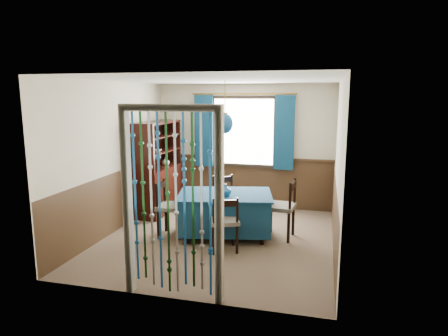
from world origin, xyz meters
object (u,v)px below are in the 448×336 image
(chair_right, at_px, (282,207))
(sideboard, at_px, (159,181))
(chair_far, at_px, (225,198))
(dining_table, at_px, (225,211))
(bowl_shelf, at_px, (156,151))
(pendant_lamp, at_px, (225,123))
(vase_sideboard, at_px, (166,161))
(chair_near, at_px, (224,222))
(chair_left, at_px, (170,207))
(vase_table, at_px, (226,190))

(chair_right, xyz_separation_m, sideboard, (-2.52, 0.91, 0.11))
(chair_far, relative_size, sideboard, 0.48)
(dining_table, relative_size, bowl_shelf, 7.49)
(sideboard, distance_m, pendant_lamp, 2.30)
(pendant_lamp, bearing_deg, chair_far, 104.44)
(pendant_lamp, bearing_deg, chair_right, 9.97)
(vase_sideboard, bearing_deg, chair_right, -24.99)
(dining_table, bearing_deg, pendant_lamp, -116.36)
(chair_far, distance_m, pendant_lamp, 1.55)
(chair_near, bearing_deg, dining_table, 81.55)
(chair_far, xyz_separation_m, chair_left, (-0.70, -0.86, 0.03))
(pendant_lamp, bearing_deg, chair_near, -76.52)
(sideboard, bearing_deg, chair_right, -18.50)
(chair_left, distance_m, vase_table, 0.97)
(chair_left, bearing_deg, chair_far, 137.68)
(chair_near, xyz_separation_m, chair_left, (-1.02, 0.43, 0.03))
(chair_near, relative_size, pendant_lamp, 1.03)
(dining_table, relative_size, vase_sideboard, 9.26)
(sideboard, bearing_deg, dining_table, -32.04)
(chair_near, height_order, chair_right, chair_right)
(sideboard, distance_m, bowl_shelf, 0.67)
(chair_far, distance_m, vase_table, 0.90)
(chair_left, bearing_deg, pendant_lamp, 98.83)
(sideboard, xyz_separation_m, bowl_shelf, (0.06, -0.21, 0.63))
(chair_far, xyz_separation_m, bowl_shelf, (-1.39, 0.18, 0.79))
(chair_far, xyz_separation_m, vase_sideboard, (-1.39, 0.63, 0.53))
(chair_right, bearing_deg, bowl_shelf, 79.79)
(chair_left, relative_size, vase_sideboard, 5.03)
(pendant_lamp, bearing_deg, dining_table, 75.96)
(sideboard, xyz_separation_m, vase_sideboard, (0.06, 0.23, 0.37))
(chair_right, bearing_deg, dining_table, 105.64)
(chair_left, height_order, chair_right, chair_right)
(chair_near, xyz_separation_m, sideboard, (-1.77, 1.69, 0.17))
(vase_sideboard, bearing_deg, vase_table, -41.75)
(bowl_shelf, xyz_separation_m, vase_sideboard, (0.00, 0.45, -0.26))
(chair_left, distance_m, vase_sideboard, 1.72)
(chair_left, xyz_separation_m, pendant_lamp, (0.88, 0.19, 1.36))
(dining_table, xyz_separation_m, bowl_shelf, (-1.56, 0.86, 0.83))
(bowl_shelf, bearing_deg, chair_near, -40.86)
(dining_table, bearing_deg, chair_far, 92.12)
(chair_left, bearing_deg, chair_near, 63.85)
(chair_near, relative_size, chair_right, 0.88)
(dining_table, relative_size, vase_table, 9.72)
(vase_table, height_order, vase_sideboard, vase_sideboard)
(pendant_lamp, distance_m, vase_table, 1.05)
(pendant_lamp, xyz_separation_m, bowl_shelf, (-1.56, 0.86, -0.60))
(dining_table, height_order, vase_table, vase_table)
(chair_near, height_order, chair_left, chair_left)
(chair_far, relative_size, chair_left, 0.94)
(vase_sideboard, bearing_deg, chair_left, -65.35)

